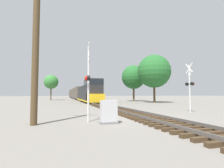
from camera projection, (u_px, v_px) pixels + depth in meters
name	position (u px, v px, depth m)	size (l,w,h in m)	color
ground_plane	(143.00, 118.00, 12.30)	(400.00, 400.00, 0.00)	slate
rail_track_bed	(143.00, 116.00, 12.31)	(2.60, 160.00, 0.31)	#42301E
freight_train	(77.00, 93.00, 63.67)	(2.93, 73.79, 4.42)	#232326
crossing_signal_near	(88.00, 79.00, 10.63)	(0.43, 1.01, 4.76)	silver
crossing_signal_far	(190.00, 85.00, 16.00)	(0.34, 1.00, 4.52)	silver
relay_cabinet	(109.00, 112.00, 9.80)	(0.99, 0.56, 1.31)	slate
utility_pole	(36.00, 42.00, 9.50)	(1.80, 0.35, 8.76)	#4C3A23
tree_far_right	(154.00, 71.00, 35.32)	(6.68, 6.68, 9.68)	#473521
tree_mid_background	(134.00, 77.00, 43.11)	(5.87, 5.87, 8.88)	brown
tree_deep_background	(51.00, 82.00, 50.59)	(4.08, 4.08, 7.35)	brown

